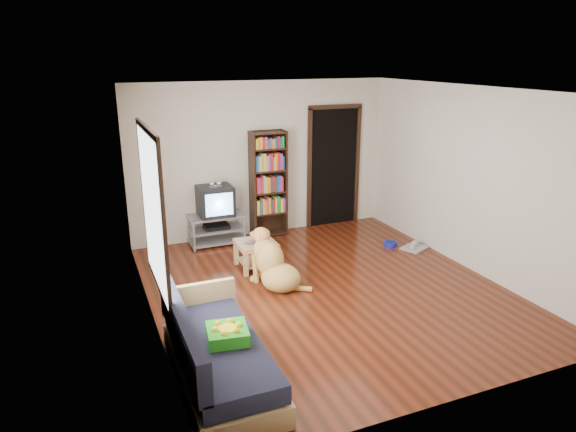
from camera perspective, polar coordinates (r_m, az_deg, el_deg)
name	(u,v)px	position (r m, az deg, el deg)	size (l,w,h in m)	color
ground	(326,290)	(6.94, 4.29, -8.15)	(5.00, 5.00, 0.00)	#5C1F0F
ceiling	(331,90)	(6.26, 4.85, 13.80)	(5.00, 5.00, 0.00)	white
wall_back	(262,160)	(8.72, -2.90, 6.29)	(4.50, 4.50, 0.00)	beige
wall_front	(465,270)	(4.52, 19.03, -5.65)	(4.50, 4.50, 0.00)	beige
wall_left	(146,216)	(5.85, -15.52, -0.05)	(5.00, 5.00, 0.00)	beige
wall_right	(471,180)	(7.74, 19.63, 3.82)	(5.00, 5.00, 0.00)	beige
green_cushion	(227,334)	(5.00, -6.75, -12.88)	(0.38, 0.38, 0.13)	green
laptop	(257,242)	(7.43, -3.51, -2.89)	(0.30, 0.20, 0.02)	silver
dog_bowl	(390,244)	(8.56, 11.30, -3.04)	(0.22, 0.22, 0.08)	navy
grey_rag	(415,248)	(8.54, 13.90, -3.45)	(0.40, 0.32, 0.03)	#989898
window	(153,211)	(5.32, -14.81, 0.51)	(0.03, 1.46, 1.70)	white
doorway	(334,164)	(9.27, 5.08, 5.78)	(1.03, 0.05, 2.19)	black
tv_stand	(217,228)	(8.51, -7.94, -1.35)	(0.90, 0.45, 0.50)	#99999E
crt_tv	(215,200)	(8.39, -8.12, 1.76)	(0.55, 0.52, 0.58)	black
bookshelf	(268,179)	(8.66, -2.21, 4.19)	(0.60, 0.30, 1.80)	black
sofa	(215,357)	(5.10, -8.08, -15.21)	(0.80, 1.80, 0.80)	tan
coffee_table	(256,250)	(7.50, -3.57, -3.76)	(0.55, 0.55, 0.40)	tan
dog	(273,265)	(6.92, -1.66, -5.49)	(0.71, 0.90, 0.81)	#B68D46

